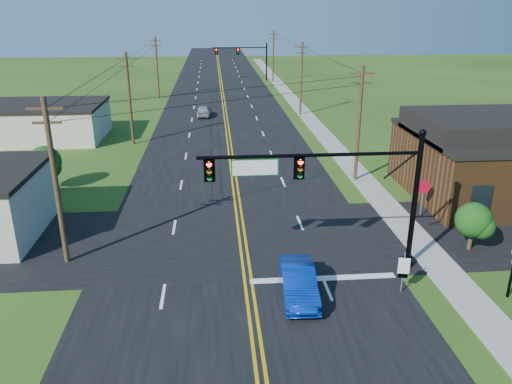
{
  "coord_description": "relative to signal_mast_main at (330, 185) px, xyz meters",
  "views": [
    {
      "loc": [
        -1.31,
        -14.93,
        13.05
      ],
      "look_at": [
        0.83,
        10.0,
        3.74
      ],
      "focal_mm": 35.0,
      "sensor_mm": 36.0,
      "label": 1
    }
  ],
  "objects": [
    {
      "name": "stop_sign",
      "position": [
        7.76,
        6.34,
        -2.89
      ],
      "size": [
        0.91,
        0.17,
        2.58
      ],
      "rotation": [
        0.0,
        0.0,
        -0.13
      ],
      "color": "slate",
      "rests_on": "ground"
    },
    {
      "name": "ground",
      "position": [
        -4.34,
        -8.0,
        -4.75
      ],
      "size": [
        260.0,
        260.0,
        0.0
      ],
      "primitive_type": "plane",
      "color": "#214212",
      "rests_on": "ground"
    },
    {
      "name": "utility_pole_left_c",
      "position": [
        -13.84,
        54.0,
        -0.03
      ],
      "size": [
        1.8,
        0.28,
        9.0
      ],
      "color": "#342417",
      "rests_on": "ground"
    },
    {
      "name": "utility_pole_left_a",
      "position": [
        -13.84,
        2.0,
        -0.03
      ],
      "size": [
        1.8,
        0.28,
        9.0
      ],
      "color": "#342417",
      "rests_on": "ground"
    },
    {
      "name": "brick_building",
      "position": [
        15.66,
        10.0,
        -2.4
      ],
      "size": [
        14.2,
        11.2,
        4.7
      ],
      "color": "#543418",
      "rests_on": "ground"
    },
    {
      "name": "route_sign",
      "position": [
        3.16,
        -2.61,
        -3.47
      ],
      "size": [
        0.54,
        0.15,
        2.2
      ],
      "rotation": [
        0.0,
        0.0,
        -0.23
      ],
      "color": "slate",
      "rests_on": "ground"
    },
    {
      "name": "utility_pole_right_b",
      "position": [
        5.46,
        40.0,
        -0.03
      ],
      "size": [
        1.8,
        0.28,
        9.0
      ],
      "color": "#342417",
      "rests_on": "ground"
    },
    {
      "name": "signal_mast_main",
      "position": [
        0.0,
        0.0,
        0.0
      ],
      "size": [
        11.3,
        0.6,
        7.48
      ],
      "color": "black",
      "rests_on": "ground"
    },
    {
      "name": "utility_pole_right_c",
      "position": [
        5.46,
        70.0,
        -0.03
      ],
      "size": [
        1.8,
        0.28,
        9.0
      ],
      "color": "#342417",
      "rests_on": "ground"
    },
    {
      "name": "tree_right_back",
      "position": [
        11.66,
        18.0,
        -2.15
      ],
      "size": [
        3.0,
        3.0,
        4.1
      ],
      "color": "#342417",
      "rests_on": "ground"
    },
    {
      "name": "tree_left",
      "position": [
        -18.34,
        14.0,
        -2.59
      ],
      "size": [
        2.4,
        2.4,
        3.37
      ],
      "color": "#342417",
      "rests_on": "ground"
    },
    {
      "name": "road_cross",
      "position": [
        -4.34,
        4.0,
        -4.73
      ],
      "size": [
        70.0,
        10.0,
        0.04
      ],
      "primitive_type": "cube",
      "color": "black",
      "rests_on": "ground"
    },
    {
      "name": "utility_pole_left_b",
      "position": [
        -13.84,
        27.0,
        -0.03
      ],
      "size": [
        1.8,
        0.28,
        9.0
      ],
      "color": "#342417",
      "rests_on": "ground"
    },
    {
      "name": "shrub_corner",
      "position": [
        8.66,
        1.5,
        -2.9
      ],
      "size": [
        2.0,
        2.0,
        2.86
      ],
      "color": "#342417",
      "rests_on": "ground"
    },
    {
      "name": "distant_car",
      "position": [
        -6.86,
        39.86,
        -4.05
      ],
      "size": [
        1.91,
        4.22,
        1.41
      ],
      "primitive_type": "imported",
      "rotation": [
        0.0,
        0.0,
        3.08
      ],
      "color": "#BCBCC1",
      "rests_on": "ground"
    },
    {
      "name": "signal_mast_far",
      "position": [
        0.1,
        72.0,
        -0.2
      ],
      "size": [
        10.98,
        0.6,
        7.48
      ],
      "color": "black",
      "rests_on": "ground"
    },
    {
      "name": "blue_car",
      "position": [
        -1.89,
        -2.5,
        -4.0
      ],
      "size": [
        1.78,
        4.6,
        1.49
      ],
      "primitive_type": "imported",
      "rotation": [
        0.0,
        0.0,
        -0.04
      ],
      "color": "#07299B",
      "rests_on": "ground"
    },
    {
      "name": "utility_pole_right_a",
      "position": [
        5.46,
        14.0,
        -0.03
      ],
      "size": [
        1.8,
        0.28,
        9.0
      ],
      "color": "#342417",
      "rests_on": "ground"
    },
    {
      "name": "cream_bldg_far",
      "position": [
        -23.34,
        30.0,
        -2.89
      ],
      "size": [
        12.2,
        9.2,
        3.7
      ],
      "color": "beige",
      "rests_on": "ground"
    },
    {
      "name": "sidewalk",
      "position": [
        6.16,
        32.0,
        -4.71
      ],
      "size": [
        2.0,
        160.0,
        0.08
      ],
      "primitive_type": "cube",
      "color": "gray",
      "rests_on": "ground"
    },
    {
      "name": "road_main",
      "position": [
        -4.34,
        42.0,
        -4.73
      ],
      "size": [
        16.0,
        220.0,
        0.04
      ],
      "primitive_type": "cube",
      "color": "black",
      "rests_on": "ground"
    }
  ]
}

